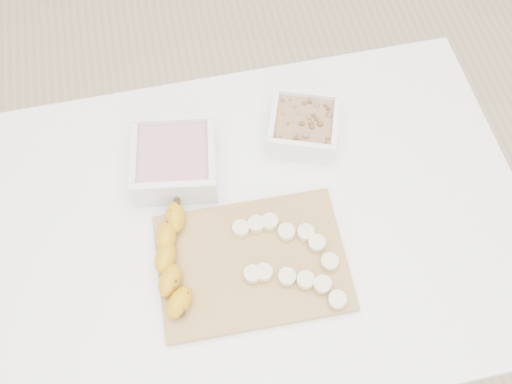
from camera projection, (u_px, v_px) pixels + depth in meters
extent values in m
plane|color=#C6AD89|center=(258.00, 324.00, 1.72)|extent=(3.50, 3.50, 0.00)
cube|color=white|center=(259.00, 225.00, 1.07)|extent=(1.00, 0.70, 0.04)
cylinder|color=white|center=(471.00, 367.00, 1.32)|extent=(0.05, 0.05, 0.71)
cylinder|color=white|center=(71.00, 218.00, 1.49)|extent=(0.05, 0.05, 0.71)
cylinder|color=white|center=(391.00, 157.00, 1.58)|extent=(0.05, 0.05, 0.71)
cube|color=white|center=(175.00, 160.00, 1.07)|extent=(0.18, 0.18, 0.07)
cube|color=#C57B93|center=(174.00, 159.00, 1.07)|extent=(0.15, 0.15, 0.04)
cube|color=white|center=(303.00, 126.00, 1.11)|extent=(0.17, 0.17, 0.06)
cube|color=#886546|center=(303.00, 125.00, 1.11)|extent=(0.14, 0.14, 0.03)
cube|color=#A67D4A|center=(252.00, 263.00, 1.01)|extent=(0.34, 0.25, 0.01)
cylinder|color=beige|center=(241.00, 228.00, 1.02)|extent=(0.03, 0.03, 0.01)
cylinder|color=beige|center=(256.00, 224.00, 1.03)|extent=(0.03, 0.03, 0.01)
cylinder|color=beige|center=(270.00, 222.00, 1.03)|extent=(0.03, 0.03, 0.01)
cylinder|color=beige|center=(286.00, 232.00, 1.02)|extent=(0.03, 0.03, 0.01)
cylinder|color=beige|center=(306.00, 233.00, 1.02)|extent=(0.03, 0.03, 0.01)
cylinder|color=beige|center=(317.00, 243.00, 1.01)|extent=(0.03, 0.03, 0.01)
cylinder|color=beige|center=(330.00, 262.00, 0.99)|extent=(0.03, 0.03, 0.01)
cylinder|color=beige|center=(253.00, 274.00, 0.98)|extent=(0.03, 0.03, 0.01)
cylinder|color=beige|center=(264.00, 272.00, 0.98)|extent=(0.03, 0.03, 0.01)
cylinder|color=beige|center=(287.00, 277.00, 0.98)|extent=(0.03, 0.03, 0.01)
cylinder|color=beige|center=(306.00, 280.00, 0.97)|extent=(0.03, 0.03, 0.01)
cylinder|color=beige|center=(322.00, 284.00, 0.97)|extent=(0.03, 0.03, 0.01)
cylinder|color=beige|center=(337.00, 300.00, 0.96)|extent=(0.03, 0.03, 0.01)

